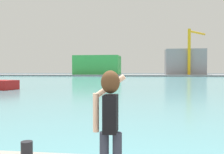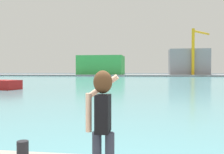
{
  "view_description": "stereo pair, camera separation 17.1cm",
  "coord_description": "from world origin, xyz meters",
  "px_view_note": "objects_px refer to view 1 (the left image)",
  "views": [
    {
      "loc": [
        0.62,
        -3.23,
        2.22
      ],
      "look_at": [
        -0.82,
        7.64,
        1.92
      ],
      "focal_mm": 41.85,
      "sensor_mm": 36.0,
      "label": 1
    },
    {
      "loc": [
        0.79,
        -3.21,
        2.22
      ],
      "look_at": [
        -0.82,
        7.64,
        1.92
      ],
      "focal_mm": 41.85,
      "sensor_mm": 36.0,
      "label": 2
    }
  ],
  "objects_px": {
    "harbor_bollard": "(27,150)",
    "port_crane": "(191,47)",
    "warehouse_right": "(185,62)",
    "person_photographer": "(110,116)",
    "warehouse_left": "(98,65)"
  },
  "relations": [
    {
      "from": "harbor_bollard",
      "to": "warehouse_right",
      "type": "xyz_separation_m",
      "value": [
        15.79,
        90.69,
        4.37
      ]
    },
    {
      "from": "harbor_bollard",
      "to": "port_crane",
      "type": "bearing_deg",
      "value": 78.67
    },
    {
      "from": "harbor_bollard",
      "to": "port_crane",
      "type": "xyz_separation_m",
      "value": [
        17.42,
        86.93,
        9.47
      ]
    },
    {
      "from": "person_photographer",
      "to": "warehouse_right",
      "type": "xyz_separation_m",
      "value": [
        13.97,
        91.74,
        3.47
      ]
    },
    {
      "from": "person_photographer",
      "to": "port_crane",
      "type": "height_order",
      "value": "port_crane"
    },
    {
      "from": "warehouse_left",
      "to": "port_crane",
      "type": "bearing_deg",
      "value": -6.26
    },
    {
      "from": "warehouse_right",
      "to": "person_photographer",
      "type": "bearing_deg",
      "value": -98.66
    },
    {
      "from": "person_photographer",
      "to": "warehouse_right",
      "type": "height_order",
      "value": "warehouse_right"
    },
    {
      "from": "warehouse_left",
      "to": "port_crane",
      "type": "relative_size",
      "value": 1.05
    },
    {
      "from": "person_photographer",
      "to": "port_crane",
      "type": "xyz_separation_m",
      "value": [
        15.61,
        87.98,
        8.57
      ]
    },
    {
      "from": "person_photographer",
      "to": "harbor_bollard",
      "type": "relative_size",
      "value": 5.3
    },
    {
      "from": "harbor_bollard",
      "to": "warehouse_right",
      "type": "bearing_deg",
      "value": 80.12
    },
    {
      "from": "person_photographer",
      "to": "harbor_bollard",
      "type": "xyz_separation_m",
      "value": [
        -1.82,
        1.05,
        -0.9
      ]
    },
    {
      "from": "warehouse_right",
      "to": "port_crane",
      "type": "height_order",
      "value": "port_crane"
    },
    {
      "from": "person_photographer",
      "to": "warehouse_right",
      "type": "bearing_deg",
      "value": -9.08
    }
  ]
}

